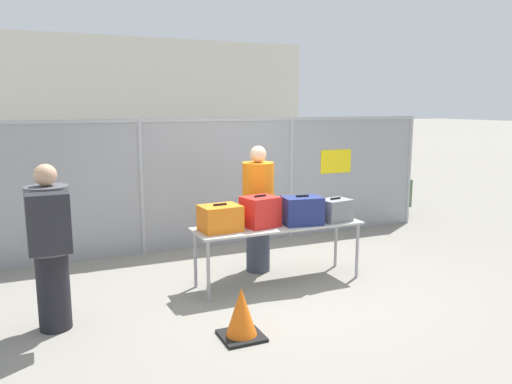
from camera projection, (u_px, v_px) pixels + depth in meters
name	position (u px, v px, depth m)	size (l,w,h in m)	color
ground_plane	(275.00, 283.00, 6.18)	(120.00, 120.00, 0.00)	gray
fence_section	(222.00, 179.00, 7.76)	(7.45, 0.07, 1.99)	#9EA0A5
inspection_table	(279.00, 229.00, 6.11)	(2.11, 0.62, 0.74)	#B2B2AD
suitcase_orange	(220.00, 218.00, 5.78)	(0.48, 0.38, 0.32)	orange
suitcase_red	(260.00, 212.00, 6.00)	(0.46, 0.42, 0.39)	red
suitcase_navy	(302.00, 210.00, 6.11)	(0.51, 0.39, 0.36)	navy
suitcase_grey	(335.00, 210.00, 6.29)	(0.41, 0.35, 0.30)	slate
traveler_hooded	(50.00, 242.00, 4.73)	(0.41, 0.63, 1.64)	black
security_worker_near	(258.00, 207.00, 6.53)	(0.41, 0.41, 1.67)	#383D4C
utility_trailer	(323.00, 194.00, 9.99)	(4.13, 2.25, 0.72)	#4C6B47
distant_hangar	(116.00, 98.00, 28.94)	(16.69, 13.63, 5.24)	beige
traffic_cone	(241.00, 315.00, 4.71)	(0.40, 0.40, 0.49)	black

